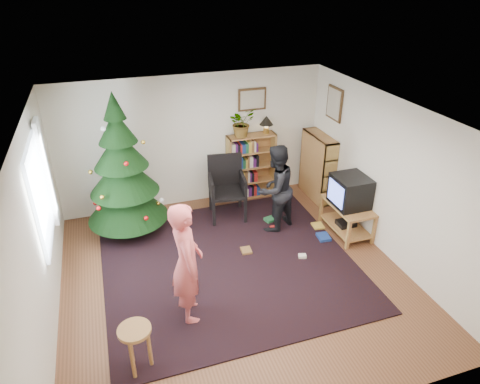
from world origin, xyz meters
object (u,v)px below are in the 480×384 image
object	(u,v)px
bookshelf_right	(318,166)
table_lamp	(266,122)
bookshelf_back	(251,165)
person_by_chair	(275,189)
stool	(136,338)
person_standing	(187,263)
potted_plant	(241,123)
crt_tv	(350,191)
armchair	(225,184)
tv_stand	(347,216)
picture_right	(335,104)
christmas_tree	(123,177)
picture_back	(252,99)

from	to	relation	value
bookshelf_right	table_lamp	xyz separation A→B (m)	(-0.94, 0.43, 0.87)
bookshelf_back	bookshelf_right	world-z (taller)	same
table_lamp	person_by_chair	bearing A→B (deg)	-103.96
stool	person_by_chair	size ratio (longest dim) A/B	0.40
stool	person_by_chair	bearing A→B (deg)	41.37
bookshelf_back	person_standing	xyz separation A→B (m)	(-1.90, -2.92, 0.19)
bookshelf_right	potted_plant	world-z (taller)	potted_plant
bookshelf_back	person_by_chair	xyz separation A→B (m)	(-0.02, -1.28, 0.12)
table_lamp	crt_tv	bearing A→B (deg)	-65.59
crt_tv	armchair	xyz separation A→B (m)	(-1.81, 1.27, -0.18)
armchair	person_standing	world-z (taller)	person_standing
tv_stand	potted_plant	world-z (taller)	potted_plant
picture_right	bookshelf_right	size ratio (longest dim) A/B	0.46
tv_stand	table_lamp	size ratio (longest dim) A/B	2.81
picture_right	christmas_tree	xyz separation A→B (m)	(-3.84, 0.04, -0.91)
bookshelf_back	tv_stand	xyz separation A→B (m)	(1.12, -1.81, -0.33)
bookshelf_back	crt_tv	distance (m)	2.13
christmas_tree	armchair	distance (m)	1.81
bookshelf_right	crt_tv	bearing A→B (deg)	174.90
bookshelf_right	crt_tv	world-z (taller)	bookshelf_right
bookshelf_right	picture_back	bearing A→B (deg)	64.52
bookshelf_back	tv_stand	bearing A→B (deg)	-58.14
christmas_tree	person_by_chair	world-z (taller)	christmas_tree
bookshelf_right	stool	distance (m)	5.03
picture_back	table_lamp	bearing A→B (deg)	-28.69
picture_back	person_standing	distance (m)	3.79
bookshelf_right	person_standing	bearing A→B (deg)	128.33
bookshelf_back	table_lamp	distance (m)	0.92
tv_stand	person_standing	bearing A→B (deg)	-159.82
table_lamp	armchair	bearing A→B (deg)	-151.57
crt_tv	person_standing	xyz separation A→B (m)	(-3.02, -1.11, 0.04)
potted_plant	tv_stand	bearing A→B (deg)	-53.79
tv_stand	table_lamp	world-z (taller)	table_lamp
crt_tv	person_standing	bearing A→B (deg)	-159.80
crt_tv	table_lamp	bearing A→B (deg)	114.41
picture_right	table_lamp	xyz separation A→B (m)	(-1.08, 0.59, -0.41)
christmas_tree	picture_right	bearing A→B (deg)	-0.64
person_by_chair	potted_plant	distance (m)	1.52
crt_tv	person_standing	world-z (taller)	person_standing
potted_plant	table_lamp	xyz separation A→B (m)	(0.50, 0.00, -0.03)
person_standing	picture_right	bearing A→B (deg)	-51.04
stool	potted_plant	xyz separation A→B (m)	(2.46, 3.61, 1.08)
armchair	table_lamp	size ratio (longest dim) A/B	3.27
person_standing	bookshelf_back	bearing A→B (deg)	-29.52
crt_tv	armchair	world-z (taller)	armchair
picture_back	potted_plant	xyz separation A→B (m)	(-0.25, -0.14, -0.38)
picture_back	bookshelf_right	size ratio (longest dim) A/B	0.42
picture_back	bookshelf_back	bearing A→B (deg)	-111.56
picture_back	crt_tv	distance (m)	2.49
picture_right	christmas_tree	size ratio (longest dim) A/B	0.24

